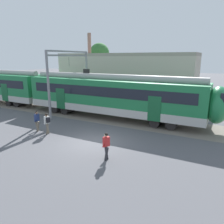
{
  "coord_description": "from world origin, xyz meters",
  "views": [
    {
      "loc": [
        8.04,
        -12.12,
        5.85
      ],
      "look_at": [
        0.11,
        2.89,
        1.6
      ],
      "focal_mm": 35.0,
      "sensor_mm": 36.0,
      "label": 1
    }
  ],
  "objects_px": {
    "commuter_train": "(45,90)",
    "pedestrian_navy": "(37,120)",
    "pedestrian_white": "(47,122)",
    "pedestrian_red": "(106,144)"
  },
  "relations": [
    {
      "from": "commuter_train",
      "to": "pedestrian_red",
      "type": "height_order",
      "value": "commuter_train"
    },
    {
      "from": "pedestrian_navy",
      "to": "pedestrian_white",
      "type": "distance_m",
      "value": 1.23
    },
    {
      "from": "commuter_train",
      "to": "pedestrian_white",
      "type": "xyz_separation_m",
      "value": [
        6.46,
        -6.51,
        -1.26
      ]
    },
    {
      "from": "commuter_train",
      "to": "pedestrian_navy",
      "type": "height_order",
      "value": "commuter_train"
    },
    {
      "from": "commuter_train",
      "to": "pedestrian_navy",
      "type": "xyz_separation_m",
      "value": [
        5.24,
        -6.38,
        -1.29
      ]
    },
    {
      "from": "pedestrian_navy",
      "to": "pedestrian_white",
      "type": "bearing_deg",
      "value": -6.16
    },
    {
      "from": "pedestrian_white",
      "to": "pedestrian_red",
      "type": "xyz_separation_m",
      "value": [
        6.27,
        -1.75,
        -0.03
      ]
    },
    {
      "from": "pedestrian_navy",
      "to": "pedestrian_white",
      "type": "height_order",
      "value": "same"
    },
    {
      "from": "pedestrian_white",
      "to": "pedestrian_red",
      "type": "distance_m",
      "value": 6.51
    },
    {
      "from": "commuter_train",
      "to": "pedestrian_navy",
      "type": "relative_size",
      "value": 22.83
    }
  ]
}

